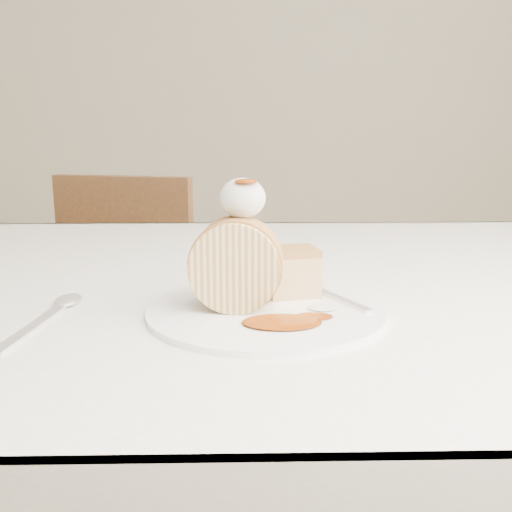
{
  "coord_description": "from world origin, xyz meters",
  "views": [
    {
      "loc": [
        -0.0,
        -0.55,
        0.94
      ],
      "look_at": [
        0.01,
        0.04,
        0.81
      ],
      "focal_mm": 40.0,
      "sensor_mm": 36.0,
      "label": 1
    }
  ],
  "objects": [
    {
      "name": "roulade_slice",
      "position": [
        -0.01,
        0.03,
        0.8
      ],
      "size": [
        0.1,
        0.06,
        0.09
      ],
      "primitive_type": "cylinder",
      "rotation": [
        1.57,
        0.0,
        -0.08
      ],
      "color": "beige",
      "rests_on": "plate"
    },
    {
      "name": "caramel_pool",
      "position": [
        0.04,
        -0.02,
        0.76
      ],
      "size": [
        0.09,
        0.06,
        0.0
      ],
      "primitive_type": null,
      "rotation": [
        0.0,
        0.0,
        0.19
      ],
      "color": "#7D2D05",
      "rests_on": "plate"
    },
    {
      "name": "cake_chunk",
      "position": [
        0.05,
        0.08,
        0.78
      ],
      "size": [
        0.06,
        0.06,
        0.05
      ],
      "primitive_type": "cube",
      "rotation": [
        0.0,
        0.0,
        0.19
      ],
      "color": "#B68745",
      "rests_on": "plate"
    },
    {
      "name": "whipped_cream",
      "position": [
        -0.0,
        0.05,
        0.87
      ],
      "size": [
        0.05,
        0.05,
        0.04
      ],
      "primitive_type": "ellipsoid",
      "color": "white",
      "rests_on": "roulade_slice"
    },
    {
      "name": "caramel_drizzle",
      "position": [
        0.0,
        0.03,
        0.9
      ],
      "size": [
        0.02,
        0.02,
        0.01
      ],
      "primitive_type": "ellipsoid",
      "color": "#7D2D05",
      "rests_on": "whipped_cream"
    },
    {
      "name": "plate",
      "position": [
        0.02,
        0.03,
        0.75
      ],
      "size": [
        0.29,
        0.29,
        0.01
      ],
      "primitive_type": "cylinder",
      "rotation": [
        0.0,
        0.0,
        0.19
      ],
      "color": "white",
      "rests_on": "table"
    },
    {
      "name": "table",
      "position": [
        0.0,
        0.2,
        0.66
      ],
      "size": [
        1.4,
        0.9,
        0.75
      ],
      "color": "silver",
      "rests_on": "ground"
    },
    {
      "name": "fork",
      "position": [
        0.1,
        0.06,
        0.76
      ],
      "size": [
        0.09,
        0.14,
        0.0
      ],
      "primitive_type": "cube",
      "rotation": [
        0.0,
        0.0,
        0.47
      ],
      "color": "silver",
      "rests_on": "plate"
    },
    {
      "name": "spoon",
      "position": [
        -0.21,
        -0.02,
        0.75
      ],
      "size": [
        0.04,
        0.17,
        0.0
      ],
      "primitive_type": "cube",
      "rotation": [
        0.0,
        0.0,
        -0.11
      ],
      "color": "silver",
      "rests_on": "table"
    },
    {
      "name": "chair_far",
      "position": [
        -0.3,
        1.07,
        0.47
      ],
      "size": [
        0.48,
        0.48,
        0.82
      ],
      "rotation": [
        0.0,
        0.0,
        2.88
      ],
      "color": "brown",
      "rests_on": "ground"
    }
  ]
}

